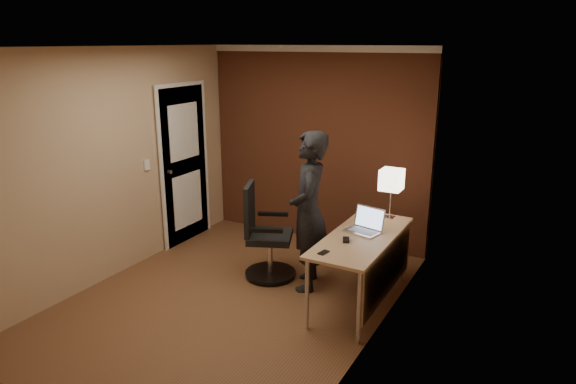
% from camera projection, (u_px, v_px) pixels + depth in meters
% --- Properties ---
extents(room, '(4.00, 4.00, 4.00)m').
position_uv_depth(room, '(282.00, 141.00, 6.33)').
color(room, brown).
rests_on(room, ground).
extents(desk, '(0.60, 1.50, 0.73)m').
position_uv_depth(desk, '(368.00, 249.00, 4.99)').
color(desk, tan).
rests_on(desk, ground).
extents(desk_lamp, '(0.22, 0.22, 0.54)m').
position_uv_depth(desk_lamp, '(391.00, 180.00, 5.37)').
color(desk_lamp, silver).
rests_on(desk_lamp, desk).
extents(laptop, '(0.38, 0.33, 0.23)m').
position_uv_depth(laptop, '(366.00, 225.00, 5.09)').
color(laptop, silver).
rests_on(laptop, desk).
extents(mouse, '(0.09, 0.12, 0.03)m').
position_uv_depth(mouse, '(346.00, 240.00, 4.84)').
color(mouse, black).
rests_on(mouse, desk).
extents(phone, '(0.08, 0.12, 0.01)m').
position_uv_depth(phone, '(324.00, 252.00, 4.58)').
color(phone, black).
rests_on(phone, desk).
extents(office_chair, '(0.62, 0.67, 1.05)m').
position_uv_depth(office_chair, '(264.00, 238.00, 5.66)').
color(office_chair, black).
rests_on(office_chair, ground).
extents(person, '(0.61, 0.72, 1.69)m').
position_uv_depth(person, '(309.00, 211.00, 5.33)').
color(person, black).
rests_on(person, ground).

